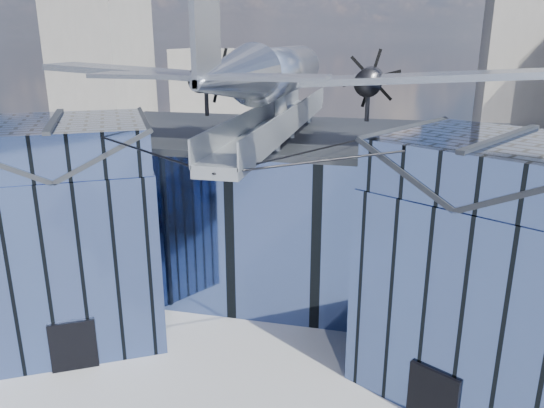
# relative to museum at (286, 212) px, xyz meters

# --- Properties ---
(ground_plane) EXTENTS (120.00, 120.00, 0.00)m
(ground_plane) POSITION_rel_museum_xyz_m (-0.00, -5.82, -5.54)
(ground_plane) COLOR gray
(museum) EXTENTS (32.88, 24.50, 17.60)m
(museum) POSITION_rel_museum_xyz_m (0.00, 0.00, 0.00)
(museum) COLOR #44588B
(museum) RESTS_ON ground
(bg_towers) EXTENTS (77.00, 24.50, 26.00)m
(bg_towers) POSITION_rel_museum_xyz_m (1.45, 44.67, 4.47)
(bg_towers) COLOR gray
(bg_towers) RESTS_ON ground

